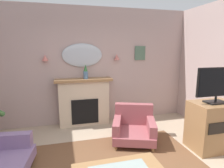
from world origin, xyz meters
TOP-DOWN VIEW (x-y plane):
  - wall_back at (0.00, 2.47)m, footprint 6.22×0.10m
  - fireplace at (-0.12, 2.25)m, footprint 1.36×0.36m
  - mantel_vase_left at (-0.07, 2.22)m, footprint 0.11×0.11m
  - wall_mirror at (-0.12, 2.39)m, footprint 0.96×0.06m
  - wall_sconce_left at (-0.97, 2.34)m, footprint 0.14×0.14m
  - wall_sconce_right at (0.73, 2.34)m, footprint 0.14×0.14m
  - framed_picture at (1.38, 2.40)m, footprint 0.28×0.03m
  - armchair_beside_couch at (0.76, 1.17)m, footprint 1.03×1.04m
  - tv_cabinet at (2.06, 0.50)m, footprint 0.80×0.57m
  - tv_flatscreen at (2.06, 0.48)m, footprint 0.84×0.24m

SIDE VIEW (x-z plane):
  - armchair_beside_couch at x=0.76m, z-range -0.05..0.66m
  - tv_cabinet at x=2.06m, z-range 0.00..0.90m
  - fireplace at x=-0.12m, z-range -0.01..1.15m
  - tv_flatscreen at x=2.06m, z-range 0.92..1.57m
  - mantel_vase_left at x=-0.07m, z-range 1.15..1.49m
  - wall_back at x=0.00m, z-range 0.00..2.86m
  - wall_sconce_left at x=-0.97m, z-range 1.59..1.73m
  - wall_sconce_right at x=0.73m, z-range 1.59..1.73m
  - wall_mirror at x=-0.12m, z-range 1.43..1.99m
  - framed_picture at x=1.38m, z-range 1.57..1.93m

